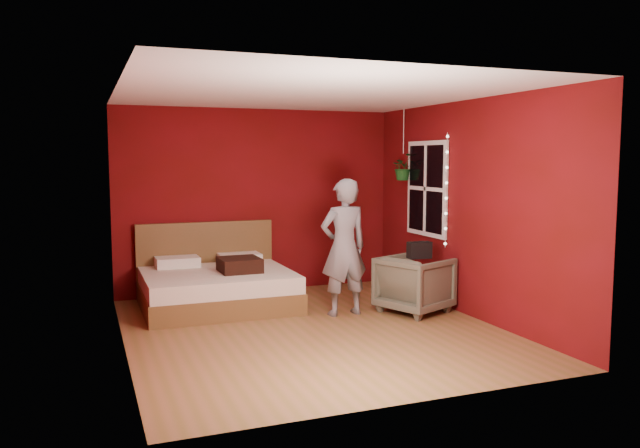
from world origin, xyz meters
The scene contains 10 objects.
floor centered at (0.00, 0.00, 0.00)m, with size 4.50×4.50×0.00m, color brown.
room_walls centered at (0.00, 0.00, 1.68)m, with size 4.04×4.54×2.62m.
window centered at (1.97, 0.90, 1.50)m, with size 0.05×0.97×1.27m.
fairy_lights centered at (1.94, 0.37, 1.50)m, with size 0.04×0.04×1.45m.
bed centered at (-0.77, 1.49, 0.27)m, with size 1.87×1.59×1.03m.
person centered at (0.59, 0.50, 0.83)m, with size 0.61×0.40×1.66m, color slate.
armchair centered at (1.46, 0.30, 0.35)m, with size 0.75×0.77×0.70m, color #62624D.
handbag centered at (1.43, 0.14, 0.80)m, with size 0.28×0.14×0.20m, color black.
throw_pillow centered at (-0.51, 1.29, 0.56)m, with size 0.50×0.50×0.18m, color black.
hanging_plant centered at (1.88, 1.40, 1.78)m, with size 0.37×0.33×1.00m.
Camera 1 is at (-2.35, -6.37, 1.90)m, focal length 35.00 mm.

